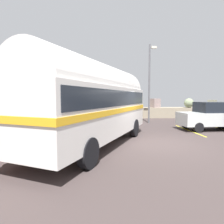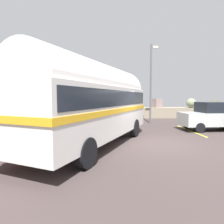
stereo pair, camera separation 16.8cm
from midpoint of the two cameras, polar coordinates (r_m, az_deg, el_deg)
name	(u,v)px [view 2 (the right image)]	position (r m, az deg, el deg)	size (l,w,h in m)	color
ground	(158,144)	(9.40, 14.10, -9.16)	(32.00, 26.00, 0.02)	#3F3534
breakwater	(130,112)	(20.80, 5.47, 0.08)	(31.36, 2.03, 2.18)	gray
vintage_coach	(94,100)	(8.59, -4.67, 3.44)	(5.74, 8.80, 3.70)	black
parked_car_nearest	(213,116)	(14.31, 28.06, -1.02)	(4.21, 2.00, 1.86)	black
lamp_post	(151,79)	(16.60, 11.87, 9.42)	(0.76, 0.76, 6.54)	#5B5B60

